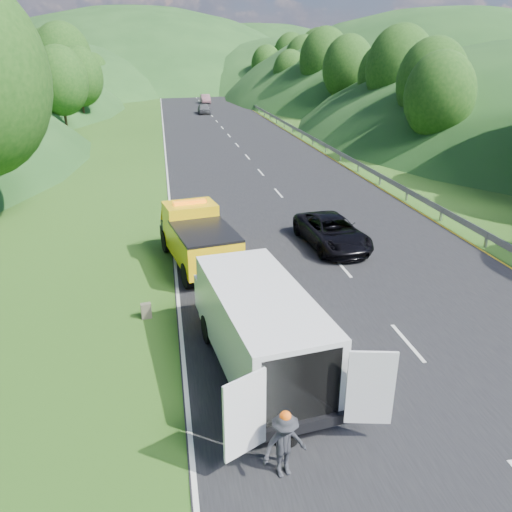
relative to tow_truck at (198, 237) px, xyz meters
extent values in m
plane|color=#38661E|center=(2.91, -5.42, -1.23)|extent=(320.00, 320.00, 0.00)
cube|color=black|center=(5.91, 34.58, -1.22)|extent=(14.00, 200.00, 0.02)
cube|color=gray|center=(13.21, 47.08, -1.23)|extent=(0.06, 140.00, 1.52)
cylinder|color=black|center=(-1.28, 1.73, -0.73)|extent=(0.53, 1.04, 1.00)
cylinder|color=black|center=(0.58, 2.07, -0.73)|extent=(0.53, 1.04, 1.00)
cylinder|color=black|center=(-0.55, -2.19, -0.73)|extent=(0.53, 1.04, 1.00)
cylinder|color=black|center=(1.31, -1.84, -0.73)|extent=(0.53, 1.04, 1.00)
cube|color=yellow|center=(-0.20, 1.07, 0.21)|extent=(2.40, 1.96, 1.89)
cube|color=yellow|center=(0.21, -1.14, -0.04)|extent=(2.78, 3.73, 1.29)
cube|color=black|center=(0.21, -1.14, 0.66)|extent=(2.78, 3.73, 0.10)
cube|color=black|center=(-0.42, 2.24, -0.34)|extent=(2.18, 1.54, 0.70)
cube|color=black|center=(-0.53, 2.83, -0.53)|extent=(2.09, 0.58, 0.50)
cube|color=yellow|center=(-0.48, 2.58, 0.31)|extent=(2.10, 1.14, 1.09)
cube|color=orange|center=(-0.20, 1.07, 1.21)|extent=(1.42, 0.50, 0.16)
cube|color=black|center=(-0.33, 1.75, 0.56)|extent=(1.87, 0.43, 0.90)
cylinder|color=black|center=(-0.14, -6.19, -0.79)|extent=(0.45, 0.93, 0.89)
cylinder|color=black|center=(1.85, -5.93, -0.79)|extent=(0.45, 0.93, 0.89)
cylinder|color=black|center=(0.36, -9.95, -0.79)|extent=(0.45, 0.93, 0.89)
cylinder|color=black|center=(2.35, -9.69, -0.79)|extent=(0.45, 0.93, 0.89)
cube|color=silver|center=(1.12, -8.05, 0.27)|extent=(3.02, 6.05, 2.06)
cube|color=silver|center=(0.72, -5.01, -0.17)|extent=(2.34, 1.29, 1.12)
cube|color=black|center=(0.75, -5.23, 0.72)|extent=(2.10, 0.64, 0.93)
cube|color=black|center=(1.49, -10.87, 0.27)|extent=(1.89, 0.36, 1.78)
cube|color=silver|center=(0.12, -11.56, 0.27)|extent=(0.97, 0.55, 1.90)
cube|color=silver|center=(2.99, -11.18, 0.27)|extent=(1.05, 0.29, 1.90)
cube|color=black|center=(1.51, -10.98, -0.73)|extent=(2.23, 0.46, 0.28)
imported|color=silver|center=(0.10, -5.03, -1.23)|extent=(0.62, 0.67, 1.50)
imported|color=tan|center=(0.75, -5.29, -1.23)|extent=(0.59, 0.58, 0.97)
imported|color=#222327|center=(0.92, -11.78, -1.23)|extent=(1.12, 0.81, 1.56)
cube|color=brown|center=(-2.10, -4.33, -0.96)|extent=(0.37, 0.24, 0.55)
cylinder|color=black|center=(1.18, -10.78, -1.23)|extent=(0.63, 0.63, 0.20)
imported|color=black|center=(6.23, 1.00, -1.23)|extent=(2.74, 5.19, 1.39)
imported|color=#48484C|center=(5.05, 55.59, -1.23)|extent=(1.68, 4.18, 1.43)
imported|color=#6F4A53|center=(6.70, 71.50, -1.23)|extent=(1.55, 4.45, 1.47)
camera|label=1|loc=(-1.14, -19.64, 7.17)|focal=35.00mm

